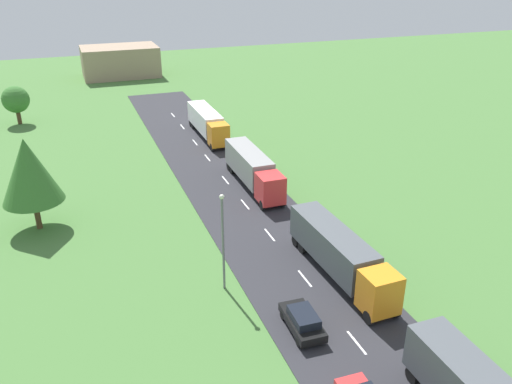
% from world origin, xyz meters
% --- Properties ---
extents(road, '(10.00, 140.00, 0.06)m').
position_xyz_m(road, '(0.00, 24.50, 0.03)').
color(road, '#2B2B30').
rests_on(road, ground).
extents(lane_marking_centre, '(0.16, 120.66, 0.01)m').
position_xyz_m(lane_marking_centre, '(0.00, 20.70, 0.07)').
color(lane_marking_centre, white).
rests_on(lane_marking_centre, road).
extents(truck_second, '(2.84, 12.79, 3.55)m').
position_xyz_m(truck_second, '(2.63, 30.75, 2.12)').
color(truck_second, orange).
rests_on(truck_second, road).
extents(truck_third, '(2.56, 12.57, 3.66)m').
position_xyz_m(truck_third, '(2.32, 49.46, 2.15)').
color(truck_third, red).
rests_on(truck_third, road).
extents(truck_fourth, '(2.52, 12.73, 3.56)m').
position_xyz_m(truck_fourth, '(2.32, 67.66, 2.12)').
color(truck_fourth, orange).
rests_on(truck_fourth, road).
extents(car_fourth, '(2.06, 4.32, 1.50)m').
position_xyz_m(car_fourth, '(-2.78, 25.79, 0.84)').
color(car_fourth, black).
rests_on(car_fourth, road).
extents(lamppost_second, '(0.36, 0.36, 7.84)m').
position_xyz_m(lamppost_second, '(-6.24, 32.36, 4.39)').
color(lamppost_second, slate).
rests_on(lamppost_second, ground).
extents(tree_birch, '(5.38, 5.38, 8.71)m').
position_xyz_m(tree_birch, '(-19.46, 47.49, 5.74)').
color(tree_birch, '#513823').
rests_on(tree_birch, ground).
extents(tree_ash, '(3.91, 3.91, 5.63)m').
position_xyz_m(tree_ash, '(-22.36, 83.44, 3.64)').
color(tree_ash, '#513823').
rests_on(tree_ash, ground).
extents(distant_building, '(15.04, 9.85, 6.01)m').
position_xyz_m(distant_building, '(-3.77, 112.12, 3.01)').
color(distant_building, '#9E846B').
rests_on(distant_building, ground).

